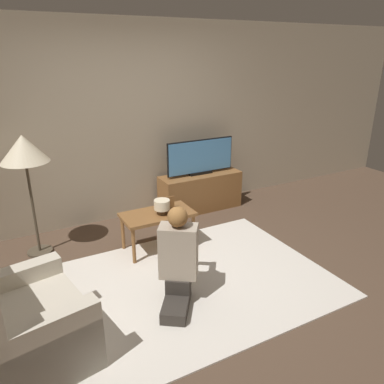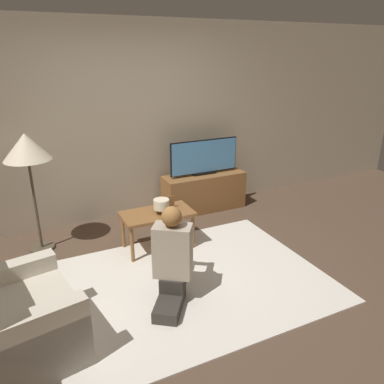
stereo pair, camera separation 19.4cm
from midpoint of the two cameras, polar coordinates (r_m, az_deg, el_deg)
name	(u,v)px [view 2 (the right image)]	position (r m, az deg, el deg)	size (l,w,h in m)	color
ground_plane	(190,283)	(3.89, 1.17, -13.65)	(10.00, 10.00, 0.00)	brown
wall_back	(128,123)	(5.09, -8.67, 10.32)	(10.00, 0.06, 2.60)	tan
rug	(190,282)	(3.89, 1.17, -13.56)	(2.68, 2.00, 0.02)	silver
tv_stand	(204,192)	(5.46, 2.84, 0.01)	(1.20, 0.39, 0.54)	brown
tv	(204,157)	(5.30, 2.92, 5.34)	(1.03, 0.08, 0.50)	black
coffee_table	(157,217)	(4.32, -4.02, -3.83)	(0.81, 0.45, 0.46)	brown
floor_lamp	(27,151)	(4.37, -22.73, 5.81)	(0.50, 0.50, 1.39)	#4C4233
armchair	(16,321)	(3.18, -23.59, -17.58)	(0.90, 1.00, 0.98)	beige
person_kneeling	(172,257)	(3.41, -1.35, -9.85)	(0.66, 0.80, 0.94)	#332D28
picture_frame	(170,202)	(4.38, -2.12, -1.58)	(0.11, 0.01, 0.15)	brown
table_lamp	(161,205)	(4.23, -3.37, -2.01)	(0.18, 0.18, 0.17)	#4C3823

